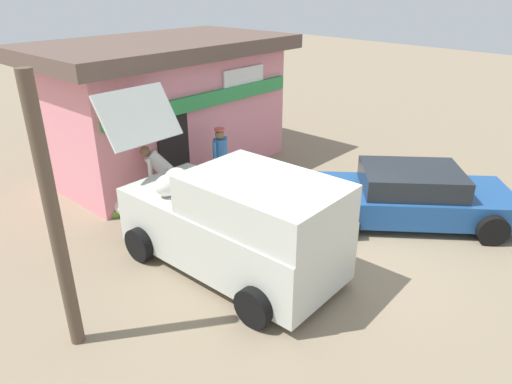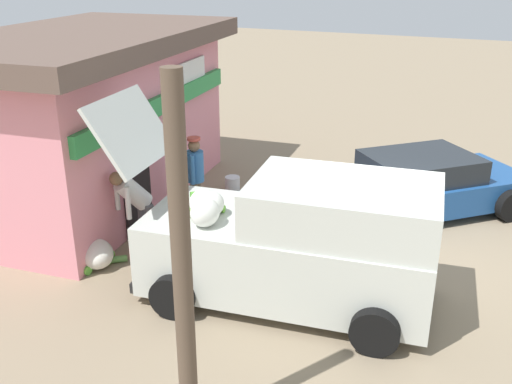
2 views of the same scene
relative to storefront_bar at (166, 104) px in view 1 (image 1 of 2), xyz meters
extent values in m
plane|color=gray|center=(-0.24, -6.31, -1.82)|extent=(60.00, 60.00, 0.00)
cube|color=pink|center=(0.00, 0.01, -0.25)|extent=(6.42, 3.67, 3.14)
cube|color=green|center=(0.12, -1.66, 0.38)|extent=(5.88, 0.55, 0.36)
cube|color=black|center=(-0.99, -1.71, -0.82)|extent=(0.90, 0.13, 2.00)
cube|color=white|center=(1.48, -1.54, 0.70)|extent=(1.50, 0.17, 0.60)
cube|color=brown|center=(0.00, 0.01, 1.51)|extent=(7.20, 4.46, 0.37)
cube|color=silver|center=(-2.14, -5.07, -1.09)|extent=(2.23, 4.38, 1.09)
cube|color=silver|center=(-2.06, -5.87, -0.20)|extent=(2.00, 2.78, 0.68)
cube|color=black|center=(-1.94, -7.13, -0.23)|extent=(1.55, 0.23, 0.52)
cube|color=silver|center=(-2.37, -2.65, 0.64)|extent=(1.70, 0.84, 1.02)
ellipsoid|color=silver|center=(-2.39, -3.95, -0.35)|extent=(0.45, 0.38, 0.38)
ellipsoid|color=silver|center=(-2.71, -4.02, -0.34)|extent=(0.49, 0.41, 0.41)
ellipsoid|color=silver|center=(-2.37, -3.81, -0.34)|extent=(0.47, 0.39, 0.39)
cylinder|color=olive|center=(-2.48, -3.63, -0.47)|extent=(0.27, 0.27, 0.13)
cylinder|color=#4DA230|center=(-1.81, -3.45, -0.49)|extent=(0.27, 0.28, 0.11)
cylinder|color=#689D35|center=(-2.15, -3.77, -0.49)|extent=(0.23, 0.26, 0.10)
cylinder|color=#5FAD32|center=(-2.20, -3.96, -0.48)|extent=(0.12, 0.24, 0.12)
cube|color=black|center=(-2.34, -2.93, -1.55)|extent=(1.74, 0.25, 0.16)
cube|color=red|center=(-3.05, -2.99, -1.03)|extent=(0.15, 0.07, 0.20)
cube|color=red|center=(-1.64, -2.85, -1.03)|extent=(0.15, 0.07, 0.20)
cylinder|color=black|center=(-2.98, -6.60, -1.49)|extent=(0.28, 0.68, 0.66)
cylinder|color=black|center=(-1.02, -6.41, -1.49)|extent=(0.28, 0.68, 0.66)
cylinder|color=black|center=(-3.25, -3.74, -1.49)|extent=(0.28, 0.68, 0.66)
cylinder|color=black|center=(-1.30, -3.55, -1.49)|extent=(0.28, 0.68, 0.66)
cube|color=#1E4C8C|center=(1.91, -6.42, -1.36)|extent=(4.25, 4.45, 0.57)
cube|color=#1E2328|center=(1.91, -6.42, -0.84)|extent=(2.58, 2.62, 0.47)
cylinder|color=black|center=(2.18, -8.18, -1.50)|extent=(0.59, 0.62, 0.63)
cylinder|color=black|center=(3.63, -6.88, -1.50)|extent=(0.59, 0.62, 0.63)
cylinder|color=black|center=(0.20, -5.97, -1.50)|extent=(0.59, 0.62, 0.63)
cylinder|color=black|center=(1.65, -4.67, -1.50)|extent=(0.59, 0.62, 0.63)
cylinder|color=#726047|center=(-0.35, -2.55, -1.39)|extent=(0.15, 0.15, 0.84)
cylinder|color=#726047|center=(-0.03, -2.45, -1.39)|extent=(0.15, 0.15, 0.84)
cylinder|color=#3872B2|center=(-0.19, -2.50, -0.68)|extent=(0.42, 0.42, 0.60)
sphere|color=#8C6647|center=(-0.19, -2.50, -0.26)|extent=(0.23, 0.23, 0.23)
cylinder|color=#CC4C3F|center=(-0.19, -2.50, -0.13)|extent=(0.25, 0.25, 0.05)
cylinder|color=#3872B2|center=(-0.42, -2.57, -0.66)|extent=(0.09, 0.09, 0.57)
cylinder|color=#3872B2|center=(0.04, -2.43, -0.66)|extent=(0.09, 0.09, 0.57)
cylinder|color=#4C4C51|center=(-1.59, -2.34, -1.38)|extent=(0.15, 0.15, 0.86)
cylinder|color=#4C4C51|center=(-1.41, -2.06, -1.38)|extent=(0.15, 0.15, 0.86)
cylinder|color=silver|center=(-1.67, -2.09, -0.72)|extent=(0.74, 0.64, 0.68)
sphere|color=brown|center=(-1.91, -1.94, -0.41)|extent=(0.23, 0.23, 0.23)
cylinder|color=silver|center=(-1.97, -2.18, -0.78)|extent=(0.09, 0.09, 0.58)
cylinder|color=silver|center=(-1.71, -1.78, -0.78)|extent=(0.09, 0.09, 0.58)
ellipsoid|color=silver|center=(-2.45, -1.81, -1.58)|extent=(0.89, 0.89, 0.47)
cylinder|color=#60B63D|center=(-2.74, -1.74, -1.74)|extent=(0.20, 0.28, 0.15)
cylinder|color=#64A841|center=(-2.23, -1.87, -1.75)|extent=(0.35, 0.27, 0.14)
cylinder|color=#70A245|center=(-2.61, -1.73, -1.74)|extent=(0.27, 0.21, 0.15)
cylinder|color=#5C9246|center=(-2.20, -2.06, -1.76)|extent=(0.26, 0.29, 0.12)
cylinder|color=#63B038|center=(-2.20, -1.81, -1.76)|extent=(0.30, 0.17, 0.12)
cylinder|color=silver|center=(1.53, -2.48, -1.65)|extent=(0.33, 0.33, 0.32)
cylinder|color=brown|center=(-5.12, -5.04, 0.19)|extent=(0.20, 0.20, 4.01)
camera|label=1|loc=(-6.97, -10.80, 3.12)|focal=32.78mm
camera|label=2|loc=(-9.48, -7.63, 3.09)|focal=41.26mm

